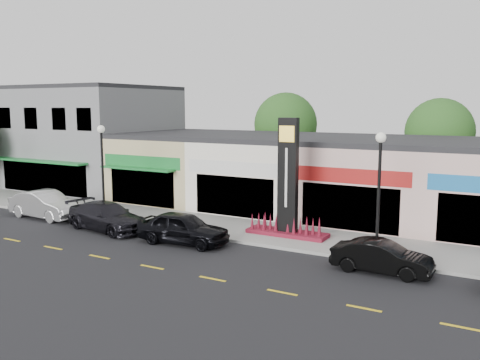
{
  "coord_description": "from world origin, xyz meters",
  "views": [
    {
      "loc": [
        13.27,
        -19.18,
        6.73
      ],
      "look_at": [
        0.33,
        4.0,
        2.84
      ],
      "focal_mm": 38.0,
      "sensor_mm": 36.0,
      "label": 1
    }
  ],
  "objects": [
    {
      "name": "ground",
      "position": [
        0.0,
        0.0,
        0.0
      ],
      "size": [
        120.0,
        120.0,
        0.0
      ],
      "primitive_type": "plane",
      "color": "black",
      "rests_on": "ground"
    },
    {
      "name": "sidewalk",
      "position": [
        0.0,
        4.35,
        0.07
      ],
      "size": [
        52.0,
        4.3,
        0.15
      ],
      "primitive_type": "cube",
      "color": "gray",
      "rests_on": "ground"
    },
    {
      "name": "curb",
      "position": [
        0.0,
        2.1,
        0.07
      ],
      "size": [
        52.0,
        0.2,
        0.15
      ],
      "primitive_type": "cube",
      "color": "gray",
      "rests_on": "ground"
    },
    {
      "name": "building_grey_2story",
      "position": [
        -18.0,
        11.48,
        4.14
      ],
      "size": [
        12.0,
        10.95,
        8.3
      ],
      "color": "slate",
      "rests_on": "ground"
    },
    {
      "name": "shop_beige",
      "position": [
        -8.5,
        11.46,
        2.4
      ],
      "size": [
        7.0,
        10.85,
        4.8
      ],
      "color": "tan",
      "rests_on": "ground"
    },
    {
      "name": "shop_cream",
      "position": [
        -1.5,
        11.47,
        2.4
      ],
      "size": [
        7.0,
        10.01,
        4.8
      ],
      "color": "white",
      "rests_on": "ground"
    },
    {
      "name": "shop_pink_w",
      "position": [
        5.5,
        11.47,
        2.4
      ],
      "size": [
        7.0,
        10.01,
        4.8
      ],
      "color": "beige",
      "rests_on": "ground"
    },
    {
      "name": "tree_rear_west",
      "position": [
        -4.0,
        19.5,
        5.22
      ],
      "size": [
        5.2,
        5.2,
        7.83
      ],
      "color": "#382619",
      "rests_on": "ground"
    },
    {
      "name": "tree_rear_mid",
      "position": [
        8.0,
        19.5,
        4.88
      ],
      "size": [
        4.8,
        4.8,
        7.29
      ],
      "color": "#382619",
      "rests_on": "ground"
    },
    {
      "name": "lamp_west_near",
      "position": [
        -8.0,
        2.5,
        3.48
      ],
      "size": [
        0.44,
        0.44,
        5.47
      ],
      "color": "black",
      "rests_on": "sidewalk"
    },
    {
      "name": "lamp_east_near",
      "position": [
        8.0,
        2.5,
        3.48
      ],
      "size": [
        0.44,
        0.44,
        5.47
      ],
      "color": "black",
      "rests_on": "sidewalk"
    },
    {
      "name": "pylon_sign",
      "position": [
        3.0,
        4.2,
        2.27
      ],
      "size": [
        4.2,
        1.3,
        6.0
      ],
      "color": "maroon",
      "rests_on": "sidewalk"
    },
    {
      "name": "car_white_van",
      "position": [
        -11.64,
        1.33,
        0.82
      ],
      "size": [
        2.0,
        5.07,
        1.64
      ],
      "primitive_type": "imported",
      "rotation": [
        0.0,
        0.0,
        1.52
      ],
      "color": "beige",
      "rests_on": "ground"
    },
    {
      "name": "car_dark_sedan",
      "position": [
        -6.24,
        0.9,
        0.75
      ],
      "size": [
        2.9,
        5.47,
        1.51
      ],
      "primitive_type": "imported",
      "rotation": [
        0.0,
        0.0,
        1.41
      ],
      "color": "black",
      "rests_on": "ground"
    },
    {
      "name": "car_black_sedan",
      "position": [
        -1.02,
        0.67,
        0.79
      ],
      "size": [
        2.17,
        4.76,
        1.58
      ],
      "primitive_type": "imported",
      "rotation": [
        0.0,
        0.0,
        1.64
      ],
      "color": "black",
      "rests_on": "ground"
    },
    {
      "name": "car_black_conv",
      "position": [
        8.6,
        0.97,
        0.66
      ],
      "size": [
        1.44,
        4.02,
        1.32
      ],
      "primitive_type": "imported",
      "rotation": [
        0.0,
        0.0,
        1.56
      ],
      "color": "black",
      "rests_on": "ground"
    }
  ]
}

